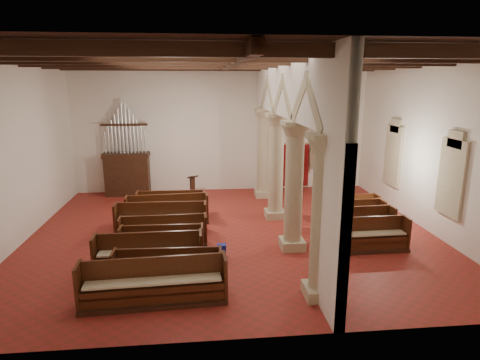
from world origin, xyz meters
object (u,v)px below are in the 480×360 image
object	(u,v)px
lectern	(193,188)
pipe_organ	(127,166)
nave_pew_0	(154,289)
processional_banner	(325,181)
aisle_pew_0	(374,239)

from	to	relation	value
lectern	pipe_organ	bearing A→B (deg)	142.89
lectern	nave_pew_0	size ratio (longest dim) A/B	0.30
pipe_organ	lectern	bearing A→B (deg)	-14.74
processional_banner	aisle_pew_0	world-z (taller)	processional_banner
pipe_organ	processional_banner	xyz separation A→B (m)	(9.08, -1.49, -0.57)
aisle_pew_0	lectern	bearing A→B (deg)	130.66
lectern	processional_banner	bearing A→B (deg)	-28.93
pipe_organ	processional_banner	bearing A→B (deg)	-9.34
processional_banner	nave_pew_0	world-z (taller)	processional_banner
nave_pew_0	pipe_organ	bearing A→B (deg)	100.05
nave_pew_0	processional_banner	bearing A→B (deg)	48.16
nave_pew_0	aisle_pew_0	distance (m)	7.06
nave_pew_0	aisle_pew_0	world-z (taller)	nave_pew_0
lectern	aisle_pew_0	size ratio (longest dim) A/B	0.50
lectern	nave_pew_0	world-z (taller)	nave_pew_0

